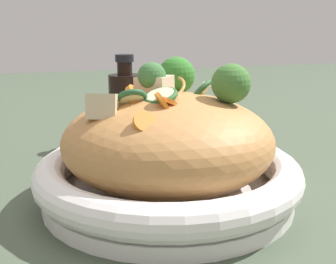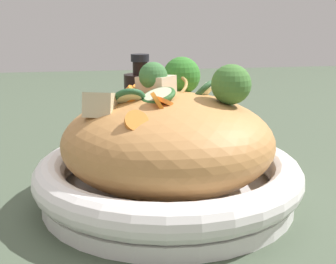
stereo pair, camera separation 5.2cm
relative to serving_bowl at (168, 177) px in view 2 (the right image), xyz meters
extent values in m
plane|color=#424E3C|center=(0.00, 0.00, -0.03)|extent=(3.00, 3.00, 0.00)
cylinder|color=white|center=(0.00, 0.00, -0.02)|extent=(0.31, 0.31, 0.02)
torus|color=white|center=(0.00, 0.00, 0.01)|extent=(0.33, 0.33, 0.04)
ellipsoid|color=#B77D45|center=(0.00, 0.00, 0.05)|extent=(0.26, 0.26, 0.12)
torus|color=#BB7A4B|center=(0.02, 0.02, 0.09)|extent=(0.06, 0.06, 0.03)
torus|color=#BF744F|center=(-0.02, -0.04, 0.09)|extent=(0.06, 0.06, 0.02)
torus|color=#B18645|center=(0.03, 0.00, 0.10)|extent=(0.09, 0.09, 0.03)
torus|color=#BE7F4D|center=(0.00, -0.01, 0.07)|extent=(0.08, 0.08, 0.03)
cone|color=#A4BD7C|center=(0.06, -0.03, 0.09)|extent=(0.03, 0.03, 0.02)
sphere|color=#33762A|center=(0.06, -0.03, 0.12)|extent=(0.07, 0.07, 0.05)
cone|color=#A4B973|center=(0.02, 0.01, 0.10)|extent=(0.02, 0.02, 0.02)
sphere|color=#3B6D3A|center=(0.02, 0.01, 0.12)|extent=(0.04, 0.04, 0.04)
cone|color=#98B679|center=(-0.03, -0.07, 0.09)|extent=(0.02, 0.02, 0.02)
sphere|color=#407232|center=(-0.03, -0.07, 0.12)|extent=(0.06, 0.06, 0.05)
cylinder|color=orange|center=(-0.08, 0.05, 0.09)|extent=(0.02, 0.03, 0.02)
cylinder|color=orange|center=(-0.04, 0.02, 0.10)|extent=(0.03, 0.02, 0.03)
cylinder|color=orange|center=(-0.04, 0.01, 0.10)|extent=(0.03, 0.03, 0.01)
cylinder|color=orange|center=(0.00, 0.04, 0.10)|extent=(0.04, 0.03, 0.02)
cylinder|color=orange|center=(-0.01, 0.04, 0.10)|extent=(0.02, 0.02, 0.01)
cylinder|color=orange|center=(0.07, 0.03, 0.10)|extent=(0.03, 0.03, 0.02)
cylinder|color=beige|center=(-0.02, 0.02, 0.11)|extent=(0.05, 0.05, 0.02)
torus|color=#2A5C29|center=(-0.02, 0.02, 0.11)|extent=(0.06, 0.06, 0.02)
cylinder|color=beige|center=(-0.01, 0.05, 0.10)|extent=(0.03, 0.03, 0.03)
torus|color=#24532E|center=(-0.01, 0.05, 0.10)|extent=(0.03, 0.04, 0.03)
cylinder|color=beige|center=(0.02, -0.05, 0.10)|extent=(0.04, 0.04, 0.03)
torus|color=#2C562F|center=(0.02, -0.05, 0.10)|extent=(0.05, 0.05, 0.03)
cube|color=beige|center=(0.02, 0.01, 0.11)|extent=(0.05, 0.05, 0.03)
cube|color=beige|center=(0.09, -0.01, 0.09)|extent=(0.03, 0.03, 0.02)
cube|color=beige|center=(-0.02, 0.08, 0.10)|extent=(0.05, 0.04, 0.03)
cylinder|color=black|center=(0.27, 0.00, 0.03)|extent=(0.06, 0.06, 0.13)
cylinder|color=black|center=(0.27, 0.00, 0.11)|extent=(0.03, 0.03, 0.02)
cylinder|color=black|center=(0.27, 0.00, 0.13)|extent=(0.03, 0.03, 0.01)
camera|label=1|loc=(-0.49, 0.15, 0.19)|focal=46.36mm
camera|label=2|loc=(-0.50, 0.09, 0.19)|focal=46.36mm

